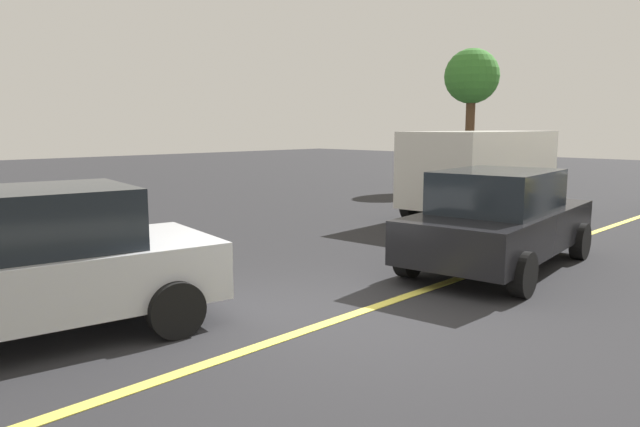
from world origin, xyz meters
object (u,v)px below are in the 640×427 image
(white_van, at_px, (483,167))
(tree_left_verge, at_px, (472,79))
(car_silver_approaching, at_px, (13,266))
(car_black_far_lane, at_px, (500,219))

(white_van, height_order, tree_left_verge, tree_left_verge)
(car_silver_approaching, relative_size, car_black_far_lane, 1.03)
(white_van, xyz_separation_m, car_silver_approaching, (-11.72, -1.04, -0.44))
(white_van, distance_m, tree_left_verge, 7.70)
(car_black_far_lane, bearing_deg, car_silver_approaching, 162.69)
(white_van, relative_size, tree_left_verge, 1.02)
(white_van, relative_size, car_silver_approaching, 1.14)
(car_silver_approaching, xyz_separation_m, tree_left_verge, (17.71, 4.98, 3.24))
(white_van, relative_size, car_black_far_lane, 1.18)
(white_van, bearing_deg, car_silver_approaching, -174.94)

